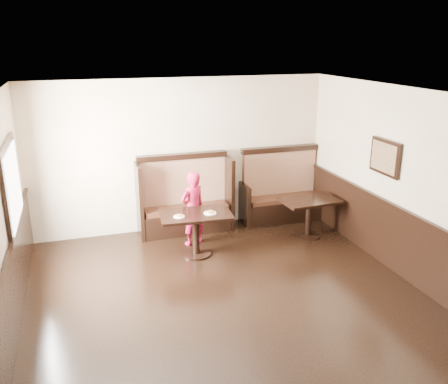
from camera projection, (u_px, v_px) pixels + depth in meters
name	position (u px, v px, depth m)	size (l,w,h in m)	color
ground	(246.00, 326.00, 5.97)	(7.00, 7.00, 0.00)	black
room_shell	(216.00, 271.00, 5.93)	(7.00, 7.00, 7.00)	beige
booth_main	(185.00, 204.00, 8.79)	(1.75, 0.72, 1.45)	black
booth_neighbor	(281.00, 196.00, 9.37)	(1.65, 0.72, 1.45)	black
table_main	(196.00, 223.00, 7.77)	(1.20, 0.80, 0.73)	black
table_neighbor	(309.00, 209.00, 8.53)	(1.05, 0.73, 0.71)	black
child	(193.00, 208.00, 8.17)	(0.48, 0.31, 1.31)	#AE1238
pizza_plate_left	(179.00, 216.00, 7.56)	(0.18, 0.18, 0.03)	white
pizza_plate_right	(210.00, 212.00, 7.71)	(0.21, 0.21, 0.04)	white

